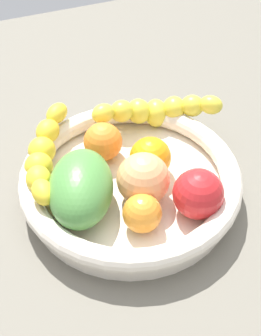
# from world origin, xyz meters

# --- Properties ---
(kitchen_counter) EXTENTS (1.20, 1.20, 0.03)m
(kitchen_counter) POSITION_xyz_m (0.00, 0.00, 0.01)
(kitchen_counter) COLOR #6A6559
(kitchen_counter) RESTS_ON ground
(fruit_bowl) EXTENTS (0.31, 0.31, 0.05)m
(fruit_bowl) POSITION_xyz_m (0.00, 0.00, 0.06)
(fruit_bowl) COLOR silver
(fruit_bowl) RESTS_ON kitchen_counter
(banana_draped_left) EXTENTS (0.09, 0.20, 0.06)m
(banana_draped_left) POSITION_xyz_m (0.10, -0.09, 0.09)
(banana_draped_left) COLOR yellow
(banana_draped_left) RESTS_ON fruit_bowl
(banana_draped_right) EXTENTS (0.19, 0.10, 0.05)m
(banana_draped_right) POSITION_xyz_m (0.07, 0.10, 0.09)
(banana_draped_right) COLOR yellow
(banana_draped_right) RESTS_ON fruit_bowl
(orange_front) EXTENTS (0.05, 0.05, 0.05)m
(orange_front) POSITION_xyz_m (-0.08, 0.02, 0.08)
(orange_front) COLOR orange
(orange_front) RESTS_ON fruit_bowl
(orange_mid_left) EXTENTS (0.06, 0.06, 0.06)m
(orange_mid_left) POSITION_xyz_m (0.01, -0.03, 0.08)
(orange_mid_left) COLOR orange
(orange_mid_left) RESTS_ON fruit_bowl
(orange_mid_right) EXTENTS (0.06, 0.06, 0.06)m
(orange_mid_right) POSITION_xyz_m (0.07, 0.02, 0.08)
(orange_mid_right) COLOR orange
(orange_mid_right) RESTS_ON fruit_bowl
(tomato_red) EXTENTS (0.07, 0.07, 0.07)m
(tomato_red) POSITION_xyz_m (-0.08, -0.06, 0.09)
(tomato_red) COLOR red
(tomato_red) RESTS_ON fruit_bowl
(mango_green) EXTENTS (0.15, 0.13, 0.07)m
(mango_green) POSITION_xyz_m (-0.02, 0.07, 0.09)
(mango_green) COLOR #4E8E40
(mango_green) RESTS_ON fruit_bowl
(peach_blush) EXTENTS (0.07, 0.07, 0.07)m
(peach_blush) POSITION_xyz_m (-0.03, -0.01, 0.09)
(peach_blush) COLOR #F9A468
(peach_blush) RESTS_ON fruit_bowl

